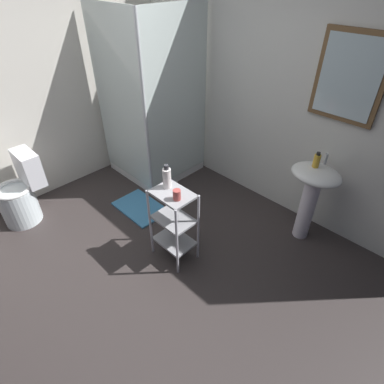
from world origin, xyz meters
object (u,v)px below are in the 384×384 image
at_px(storage_cart, 174,220).
at_px(rinse_cup, 177,195).
at_px(pedestal_sink, 312,189).
at_px(toilet, 21,195).
at_px(hand_soap_bottle, 317,161).
at_px(shower_stall, 154,142).
at_px(bath_mat, 140,207).
at_px(lotion_bottle_white, 167,178).

distance_m(storage_cart, rinse_cup, 0.36).
height_order(pedestal_sink, toilet, pedestal_sink).
bearing_deg(rinse_cup, storage_cart, 161.11).
height_order(pedestal_sink, hand_soap_bottle, hand_soap_bottle).
bearing_deg(pedestal_sink, shower_stall, -171.23).
xyz_separation_m(shower_stall, rinse_cup, (1.34, -0.83, 0.32)).
distance_m(toilet, bath_mat, 1.25).
relative_size(toilet, hand_soap_bottle, 5.17).
bearing_deg(bath_mat, shower_stall, 126.06).
bearing_deg(lotion_bottle_white, rinse_cup, -17.27).
distance_m(shower_stall, toilet, 1.61).
bearing_deg(hand_soap_bottle, toilet, -139.73).
relative_size(storage_cart, bath_mat, 1.23).
height_order(shower_stall, toilet, shower_stall).
xyz_separation_m(lotion_bottle_white, rinse_cup, (0.18, -0.06, -0.05)).
bearing_deg(pedestal_sink, lotion_bottle_white, -127.02).
distance_m(shower_stall, lotion_bottle_white, 1.44).
xyz_separation_m(storage_cart, rinse_cup, (0.09, -0.03, 0.35)).
relative_size(pedestal_sink, lotion_bottle_white, 3.65).
bearing_deg(rinse_cup, toilet, -155.40).
xyz_separation_m(pedestal_sink, lotion_bottle_white, (-0.81, -1.08, 0.26)).
bearing_deg(lotion_bottle_white, toilet, -150.98).
bearing_deg(hand_soap_bottle, storage_cart, -121.71).
xyz_separation_m(toilet, storage_cart, (1.54, 0.78, 0.12)).
xyz_separation_m(shower_stall, bath_mat, (0.44, -0.61, -0.45)).
bearing_deg(shower_stall, storage_cart, -32.69).
distance_m(pedestal_sink, bath_mat, 1.86).
bearing_deg(toilet, storage_cart, 26.75).
relative_size(pedestal_sink, rinse_cup, 8.91).
xyz_separation_m(pedestal_sink, bath_mat, (-1.52, -0.91, -0.57)).
bearing_deg(toilet, shower_stall, 79.46).
relative_size(hand_soap_bottle, lotion_bottle_white, 0.66).
xyz_separation_m(pedestal_sink, storage_cart, (-0.72, -1.10, -0.14)).
height_order(shower_stall, rinse_cup, shower_stall).
relative_size(shower_stall, storage_cart, 2.70).
distance_m(pedestal_sink, hand_soap_bottle, 0.30).
distance_m(pedestal_sink, storage_cart, 1.33).
bearing_deg(storage_cart, hand_soap_bottle, 58.29).
bearing_deg(rinse_cup, hand_soap_bottle, 62.38).
relative_size(shower_stall, bath_mat, 3.33).
bearing_deg(shower_stall, rinse_cup, -31.87).
height_order(rinse_cup, bath_mat, rinse_cup).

